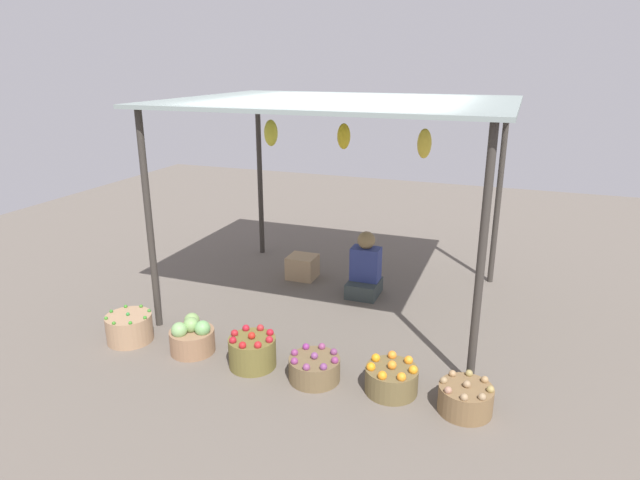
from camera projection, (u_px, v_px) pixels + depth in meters
The scene contains 10 objects.
ground_plane at pixel (339, 301), 6.40m from camera, with size 14.00×14.00×0.00m, color #665D54.
market_stall_structure at pixel (341, 114), 5.74m from camera, with size 3.51×2.78×2.29m.
vendor_person at pixel (365, 271), 6.50m from camera, with size 0.36×0.44×0.78m.
basket_green_chilies at pixel (129, 328), 5.46m from camera, with size 0.45×0.45×0.31m.
basket_cabbages at pixel (192, 337), 5.24m from camera, with size 0.43×0.43×0.36m.
basket_red_apples at pixel (252, 351), 4.99m from camera, with size 0.43×0.43×0.34m.
basket_purple_onions at pixel (314, 368), 4.79m from camera, with size 0.45×0.45×0.26m.
basket_oranges at pixel (391, 379), 4.61m from camera, with size 0.45×0.45×0.29m.
basket_potatoes at pixel (465, 398), 4.35m from camera, with size 0.43×0.43×0.28m.
wooden_crate_near_vendor at pixel (302, 267), 7.05m from camera, with size 0.36×0.33×0.29m, color tan.
Camera 1 is at (1.83, -5.57, 2.66)m, focal length 30.72 mm.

